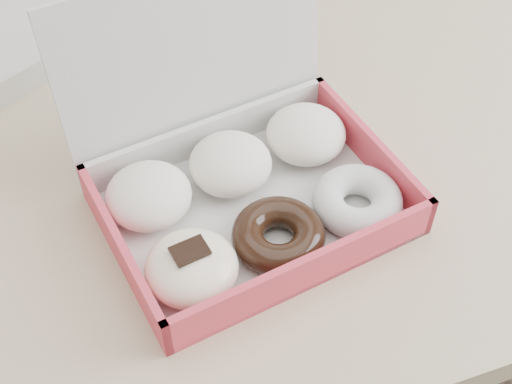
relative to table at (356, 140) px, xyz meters
name	(u,v)px	position (x,y,z in m)	size (l,w,h in m)	color
ground	(323,367)	(0.00, 0.00, -0.67)	(4.00, 4.00, 0.00)	black
table	(356,140)	(0.00, 0.00, 0.00)	(1.20, 0.80, 0.75)	tan
donut_box	(243,183)	(-0.21, -0.12, 0.12)	(0.36, 0.32, 0.23)	silver
newspapers	(13,37)	(-0.42, 0.26, 0.10)	(0.24, 0.19, 0.04)	white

